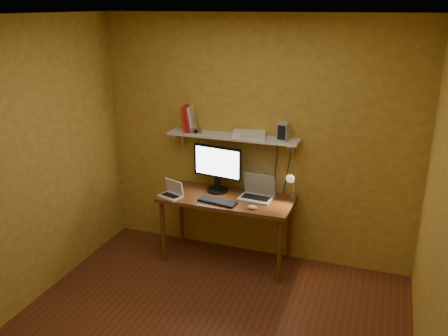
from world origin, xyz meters
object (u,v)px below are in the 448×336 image
at_px(laptop, 257,192).
at_px(desk_lamp, 292,182).
at_px(mouse, 252,207).
at_px(router, 249,134).
at_px(keyboard, 217,202).
at_px(desk, 226,205).
at_px(monitor, 217,166).
at_px(netbook, 172,192).
at_px(speaker_left, 190,123).
at_px(shelf_camera, 196,131).
at_px(wall_shelf, 233,137).
at_px(speaker_right, 283,131).

xyz_separation_m(laptop, desk_lamp, (0.35, 0.03, 0.14)).
distance_m(mouse, router, 0.76).
bearing_deg(keyboard, desk, 84.66).
xyz_separation_m(desk_lamp, router, (-0.48, 0.07, 0.44)).
height_order(desk, laptop, laptop).
bearing_deg(monitor, netbook, -134.44).
bearing_deg(laptop, speaker_left, 178.21).
bearing_deg(speaker_left, shelf_camera, -40.42).
bearing_deg(desk, router, 46.87).
relative_size(wall_shelf, laptop, 3.86).
relative_size(desk, wall_shelf, 1.00).
bearing_deg(mouse, speaker_left, 162.07).
relative_size(desk, shelf_camera, 12.35).
height_order(desk, speaker_left, speaker_left).
bearing_deg(netbook, desk, 36.05).
distance_m(laptop, mouse, 0.29).
relative_size(keyboard, router, 1.22).
relative_size(laptop, mouse, 3.75).
relative_size(wall_shelf, desk_lamp, 3.73).
distance_m(monitor, mouse, 0.65).
bearing_deg(wall_shelf, keyboard, -97.04).
xyz_separation_m(speaker_right, shelf_camera, (-0.91, -0.07, -0.06)).
xyz_separation_m(monitor, netbook, (-0.40, -0.30, -0.23)).
bearing_deg(keyboard, mouse, 5.30).
relative_size(netbook, keyboard, 0.68).
bearing_deg(shelf_camera, router, 7.91).
bearing_deg(laptop, shelf_camera, -176.22).
bearing_deg(desk_lamp, wall_shelf, 174.12).
height_order(mouse, shelf_camera, shelf_camera).
distance_m(desk, monitor, 0.42).
distance_m(laptop, keyboard, 0.44).
relative_size(wall_shelf, speaker_right, 7.60).
distance_m(speaker_left, speaker_right, 1.03).
distance_m(monitor, speaker_left, 0.55).
xyz_separation_m(keyboard, mouse, (0.38, -0.03, 0.01)).
height_order(speaker_right, router, speaker_right).
bearing_deg(desk, speaker_left, 158.14).
height_order(netbook, desk_lamp, desk_lamp).
bearing_deg(laptop, router, 148.39).
distance_m(keyboard, mouse, 0.38).
xyz_separation_m(netbook, router, (0.73, 0.36, 0.60)).
xyz_separation_m(monitor, router, (0.33, 0.06, 0.37)).
distance_m(netbook, shelf_camera, 0.69).
distance_m(laptop, desk_lamp, 0.38).
height_order(laptop, netbook, laptop).
bearing_deg(desk, wall_shelf, 90.00).
bearing_deg(shelf_camera, laptop, -1.65).
xyz_separation_m(desk, keyboard, (-0.04, -0.16, 0.10)).
distance_m(mouse, shelf_camera, 1.01).
xyz_separation_m(desk, shelf_camera, (-0.38, 0.11, 0.74)).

